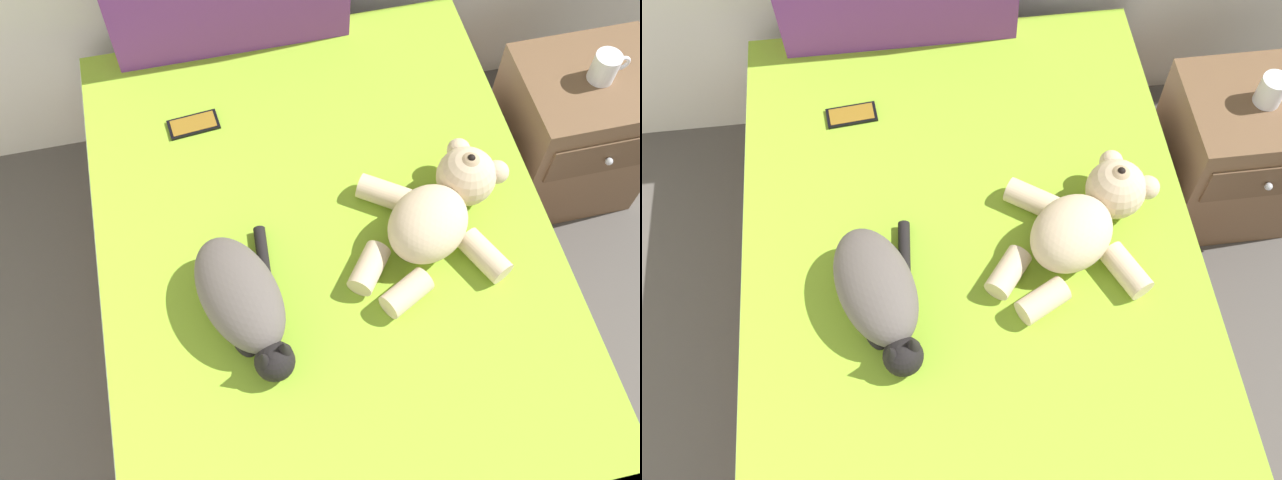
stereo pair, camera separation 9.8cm
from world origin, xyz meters
TOP-DOWN VIEW (x-y plane):
  - bed at (1.69, 3.45)m, footprint 1.27×1.91m
  - cat at (1.44, 3.40)m, footprint 0.28×0.44m
  - teddy_bear at (1.98, 3.54)m, footprint 0.50×0.46m
  - cell_phone at (1.39, 4.03)m, footprint 0.15×0.09m
  - nightstand at (2.62, 3.93)m, footprint 0.45×0.42m
  - mug at (2.62, 3.92)m, footprint 0.12×0.08m

SIDE VIEW (x-z plane):
  - bed at x=1.69m, z-range 0.00..0.51m
  - nightstand at x=2.62m, z-range 0.00..0.54m
  - cell_phone at x=1.39m, z-range 0.52..0.53m
  - mug at x=2.62m, z-range 0.54..0.63m
  - cat at x=1.44m, z-range 0.51..0.66m
  - teddy_bear at x=1.98m, z-range 0.50..0.68m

